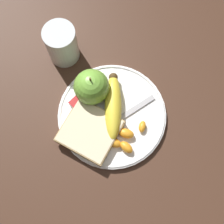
% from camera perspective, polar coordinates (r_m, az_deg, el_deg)
% --- Properties ---
extents(ground_plane, '(3.00, 3.00, 0.00)m').
position_cam_1_polar(ground_plane, '(0.71, -0.00, -0.74)').
color(ground_plane, '#42281C').
extents(plate, '(0.25, 0.25, 0.01)m').
position_cam_1_polar(plate, '(0.71, -0.00, -0.56)').
color(plate, white).
rests_on(plate, ground_plane).
extents(juice_glass, '(0.07, 0.07, 0.10)m').
position_cam_1_polar(juice_glass, '(0.74, -9.14, 12.03)').
color(juice_glass, silver).
rests_on(juice_glass, ground_plane).
extents(apple, '(0.08, 0.08, 0.09)m').
position_cam_1_polar(apple, '(0.68, -3.77, 4.60)').
color(apple, '#72B23D').
rests_on(apple, plate).
extents(banana, '(0.13, 0.14, 0.04)m').
position_cam_1_polar(banana, '(0.69, 0.21, 1.21)').
color(banana, yellow).
rests_on(banana, plate).
extents(bread_slice, '(0.14, 0.14, 0.02)m').
position_cam_1_polar(bread_slice, '(0.68, -4.07, -3.54)').
color(bread_slice, tan).
rests_on(bread_slice, plate).
extents(fork, '(0.05, 0.17, 0.00)m').
position_cam_1_polar(fork, '(0.70, 1.01, -1.46)').
color(fork, '#B2B2B7').
rests_on(fork, plate).
extents(jam_packet, '(0.04, 0.04, 0.02)m').
position_cam_1_polar(jam_packet, '(0.70, -5.72, 1.28)').
color(jam_packet, silver).
rests_on(jam_packet, plate).
extents(orange_segment_0, '(0.03, 0.03, 0.01)m').
position_cam_1_polar(orange_segment_0, '(0.69, 5.56, -2.68)').
color(orange_segment_0, orange).
rests_on(orange_segment_0, plate).
extents(orange_segment_1, '(0.03, 0.04, 0.02)m').
position_cam_1_polar(orange_segment_1, '(0.69, 0.89, -2.64)').
color(orange_segment_1, orange).
rests_on(orange_segment_1, plate).
extents(orange_segment_2, '(0.04, 0.03, 0.02)m').
position_cam_1_polar(orange_segment_2, '(0.68, 0.39, -5.62)').
color(orange_segment_2, orange).
rests_on(orange_segment_2, plate).
extents(orange_segment_3, '(0.04, 0.03, 0.02)m').
position_cam_1_polar(orange_segment_3, '(0.68, 2.60, -3.92)').
color(orange_segment_3, orange).
rests_on(orange_segment_3, plate).
extents(orange_segment_4, '(0.03, 0.02, 0.02)m').
position_cam_1_polar(orange_segment_4, '(0.68, 2.63, -6.45)').
color(orange_segment_4, orange).
rests_on(orange_segment_4, plate).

